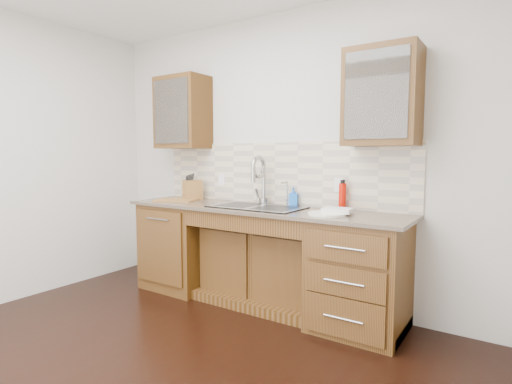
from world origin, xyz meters
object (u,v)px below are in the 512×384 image
Objects in this scene: plate at (327,214)px; cutting_board at (176,200)px; water_bottle at (342,197)px; soap_bottle at (293,197)px; knife_block at (193,190)px.

cutting_board is (-1.68, 0.04, 0.00)m from plate.
cutting_board is at bearing -170.72° from water_bottle.
soap_bottle is 0.43× the size of cutting_board.
knife_block reaches higher than soap_bottle.
soap_bottle is at bearing 144.75° from plate.
knife_block reaches higher than plate.
knife_block is (-1.62, 0.22, 0.09)m from plate.
soap_bottle reaches higher than cutting_board.
knife_block is 0.51× the size of cutting_board.
water_bottle reaches higher than plate.
water_bottle is at bearing 9.28° from cutting_board.
plate is 1.64m from knife_block.
knife_block is at bearing 162.79° from soap_bottle.
water_bottle is 0.33m from plate.
soap_bottle is at bearing 26.64° from knife_block.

